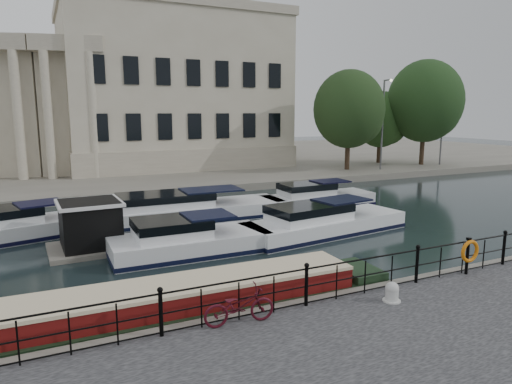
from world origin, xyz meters
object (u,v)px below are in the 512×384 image
Objects in this scene: narrowboat at (153,316)px; bicycle at (239,306)px; mooring_bollard at (392,292)px; life_ring_post at (470,252)px; harbour_hut at (91,228)px.

bicycle is at bearing -43.70° from narrowboat.
mooring_bollard is 6.61m from narrowboat.
life_ring_post is 10.09m from narrowboat.
bicycle is 8.14m from life_ring_post.
life_ring_post is at bearing 8.88° from mooring_bollard.
narrowboat is at bearing 170.07° from life_ring_post.
harbour_hut reaches higher than narrowboat.
bicycle is 4.45m from mooring_bollard.
harbour_hut is (-0.74, 8.23, 0.59)m from narrowboat.
life_ring_post is at bearing -84.85° from bicycle.
narrowboat is at bearing -87.10° from harbour_hut.
harbour_hut is (-10.64, 9.96, -0.37)m from life_ring_post.
life_ring_post is at bearing -8.74° from narrowboat.
mooring_bollard is at bearing -58.98° from harbour_hut.
life_ring_post is (8.13, 0.02, 0.29)m from bicycle.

